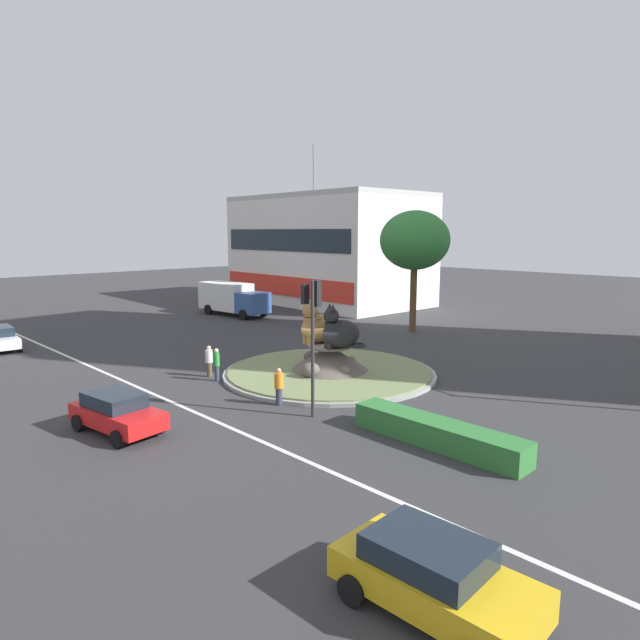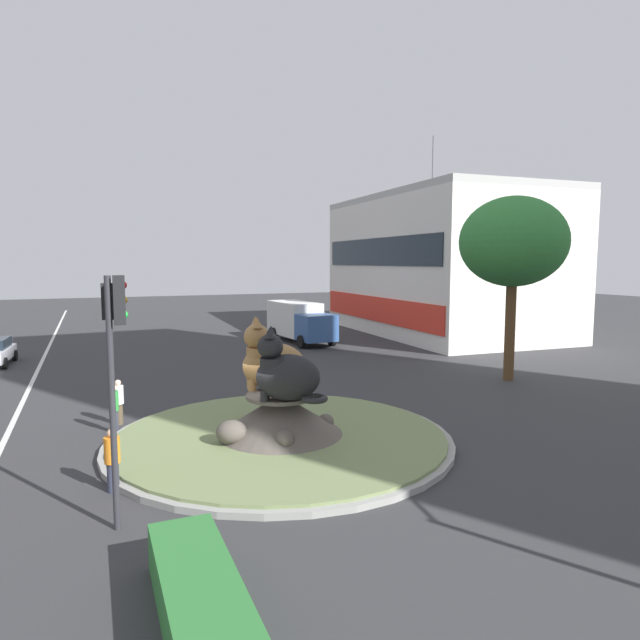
% 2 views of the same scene
% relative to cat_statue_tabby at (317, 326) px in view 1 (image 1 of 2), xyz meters
% --- Properties ---
extents(ground_plane, '(160.00, 160.00, 0.00)m').
position_rel_cat_statue_tabby_xyz_m(ground_plane, '(0.87, 0.04, -2.49)').
color(ground_plane, '#333335').
extents(lane_centreline, '(112.00, 0.20, 0.01)m').
position_rel_cat_statue_tabby_xyz_m(lane_centreline, '(0.87, -8.36, -2.49)').
color(lane_centreline, silver).
rests_on(lane_centreline, ground).
extents(roundabout_island, '(11.20, 11.20, 1.59)m').
position_rel_cat_statue_tabby_xyz_m(roundabout_island, '(0.87, 0.03, -2.02)').
color(roundabout_island, gray).
rests_on(roundabout_island, ground).
extents(cat_statue_tabby, '(1.78, 2.45, 2.47)m').
position_rel_cat_statue_tabby_xyz_m(cat_statue_tabby, '(0.00, 0.00, 0.00)').
color(cat_statue_tabby, '#9E703D').
rests_on(cat_statue_tabby, roundabout_island).
extents(cat_statue_black, '(2.16, 2.35, 2.31)m').
position_rel_cat_statue_tabby_xyz_m(cat_statue_black, '(1.70, -0.09, -0.06)').
color(cat_statue_black, black).
rests_on(cat_statue_black, roundabout_island).
extents(traffic_light_mast, '(0.72, 0.52, 5.59)m').
position_rel_cat_statue_tabby_xyz_m(traffic_light_mast, '(5.05, -5.10, 1.58)').
color(traffic_light_mast, '#2D2D33').
rests_on(traffic_light_mast, ground).
extents(shophouse_block, '(20.80, 12.68, 16.84)m').
position_rel_cat_statue_tabby_xyz_m(shophouse_block, '(-20.47, 21.19, 3.11)').
color(shophouse_block, silver).
rests_on(shophouse_block, ground).
extents(clipped_hedge_strip, '(6.70, 1.20, 0.90)m').
position_rel_cat_statue_tabby_xyz_m(clipped_hedge_strip, '(10.38, -4.11, -2.04)').
color(clipped_hedge_strip, '#2D7033').
rests_on(clipped_hedge_strip, ground).
extents(broadleaf_tree_behind_island, '(5.16, 5.16, 9.04)m').
position_rel_cat_statue_tabby_xyz_m(broadleaf_tree_behind_island, '(-3.68, 13.54, 4.31)').
color(broadleaf_tree_behind_island, brown).
rests_on(broadleaf_tree_behind_island, ground).
extents(pedestrian_orange_shirt, '(0.40, 0.40, 1.66)m').
position_rel_cat_statue_tabby_xyz_m(pedestrian_orange_shirt, '(2.97, -5.19, -1.63)').
color(pedestrian_orange_shirt, '#33384C').
rests_on(pedestrian_orange_shirt, ground).
extents(pedestrian_white_shirt, '(0.37, 0.37, 1.65)m').
position_rel_cat_statue_tabby_xyz_m(pedestrian_white_shirt, '(-3.19, -4.76, -1.63)').
color(pedestrian_white_shirt, brown).
rests_on(pedestrian_white_shirt, ground).
extents(pedestrian_green_shirt, '(0.30, 0.30, 1.69)m').
position_rel_cat_statue_tabby_xyz_m(pedestrian_green_shirt, '(-2.21, -4.94, -1.58)').
color(pedestrian_green_shirt, '#33384C').
rests_on(pedestrian_green_shirt, ground).
extents(sedan_on_far_lane, '(4.17, 2.24, 1.51)m').
position_rel_cat_statue_tabby_xyz_m(sedan_on_far_lane, '(15.24, -11.47, -1.69)').
color(sedan_on_far_lane, gold).
rests_on(sedan_on_far_lane, ground).
extents(parked_car_right, '(4.21, 2.39, 1.50)m').
position_rel_cat_statue_tabby_xyz_m(parked_car_right, '(1.22, -11.67, -1.70)').
color(parked_car_right, red).
rests_on(parked_car_right, ground).
extents(delivery_box_truck, '(7.53, 3.07, 2.89)m').
position_rel_cat_statue_tabby_xyz_m(delivery_box_truck, '(-19.92, 8.51, -0.92)').
color(delivery_box_truck, '#335693').
rests_on(delivery_box_truck, ground).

